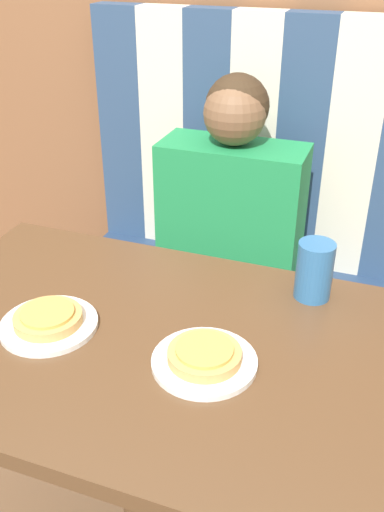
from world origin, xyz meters
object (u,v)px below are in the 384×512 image
plate_right (204,362)px  pizza_right (204,354)px  pizza_left (48,317)px  drinking_cup (314,270)px  plate_left (49,325)px  person (232,196)px

plate_right → pizza_right: 0.02m
plate_right → pizza_left: bearing=180.0°
pizza_right → drinking_cup: size_ratio=1.05×
pizza_left → pizza_right: (0.33, 0.00, 0.00)m
pizza_left → drinking_cup: size_ratio=1.05×
plate_left → drinking_cup: size_ratio=1.51×
person → pizza_right: (0.17, -0.73, 0.01)m
pizza_right → drinking_cup: 0.33m
plate_left → pizza_right: pizza_right is taller
person → pizza_left: person is taller
person → plate_left: size_ratio=3.39×
person → pizza_left: bearing=-102.7°
pizza_right → plate_right: bearing=0.0°
pizza_left → pizza_right: same height
pizza_left → person: bearing=77.3°
plate_right → pizza_left: size_ratio=1.44×
plate_right → pizza_right: pizza_right is taller
plate_left → pizza_left: (0.00, 0.00, 0.02)m
person → plate_left: bearing=-102.7°
pizza_right → pizza_left: bearing=180.0°
plate_left → drinking_cup: (0.48, 0.30, 0.06)m
plate_left → drinking_cup: drinking_cup is taller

